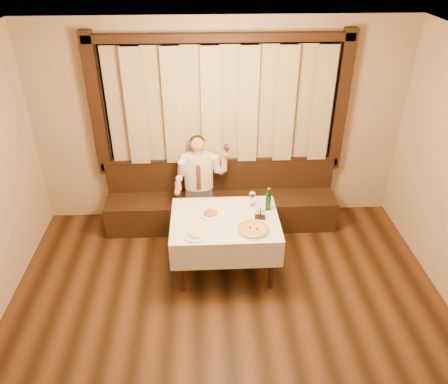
{
  "coord_description": "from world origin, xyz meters",
  "views": [
    {
      "loc": [
        -0.22,
        -2.51,
        3.67
      ],
      "look_at": [
        0.0,
        1.9,
        1.0
      ],
      "focal_mm": 35.0,
      "sensor_mm": 36.0,
      "label": 1
    }
  ],
  "objects_px": {
    "seated_man": "(199,177)",
    "dining_table": "(225,226)",
    "cruet_caddy": "(260,215)",
    "pizza": "(253,229)",
    "banquette": "(221,204)",
    "pasta_red": "(210,212)",
    "green_bottle": "(268,200)",
    "pasta_cream": "(195,233)"
  },
  "relations": [
    {
      "from": "seated_man",
      "to": "dining_table",
      "type": "bearing_deg",
      "value": -72.16
    },
    {
      "from": "cruet_caddy",
      "to": "seated_man",
      "type": "xyz_separation_m",
      "value": [
        -0.71,
        0.95,
        -0.01
      ]
    },
    {
      "from": "cruet_caddy",
      "to": "seated_man",
      "type": "bearing_deg",
      "value": 138.29
    },
    {
      "from": "pizza",
      "to": "seated_man",
      "type": "bearing_deg",
      "value": 117.04
    },
    {
      "from": "banquette",
      "to": "pasta_red",
      "type": "height_order",
      "value": "banquette"
    },
    {
      "from": "pizza",
      "to": "green_bottle",
      "type": "relative_size",
      "value": 1.26
    },
    {
      "from": "banquette",
      "to": "green_bottle",
      "type": "xyz_separation_m",
      "value": [
        0.53,
        -0.85,
        0.57
      ]
    },
    {
      "from": "seated_man",
      "to": "green_bottle",
      "type": "bearing_deg",
      "value": -42.63
    },
    {
      "from": "cruet_caddy",
      "to": "green_bottle",
      "type": "bearing_deg",
      "value": 69.22
    },
    {
      "from": "pasta_red",
      "to": "green_bottle",
      "type": "relative_size",
      "value": 0.9
    },
    {
      "from": "pizza",
      "to": "dining_table",
      "type": "bearing_deg",
      "value": 140.3
    },
    {
      "from": "pasta_red",
      "to": "banquette",
      "type": "bearing_deg",
      "value": 79.73
    },
    {
      "from": "dining_table",
      "to": "pasta_red",
      "type": "relative_size",
      "value": 4.72
    },
    {
      "from": "pasta_cream",
      "to": "cruet_caddy",
      "type": "xyz_separation_m",
      "value": [
        0.76,
        0.3,
        0.01
      ]
    },
    {
      "from": "pizza",
      "to": "green_bottle",
      "type": "distance_m",
      "value": 0.49
    },
    {
      "from": "green_bottle",
      "to": "cruet_caddy",
      "type": "xyz_separation_m",
      "value": [
        -0.12,
        -0.19,
        -0.08
      ]
    },
    {
      "from": "banquette",
      "to": "cruet_caddy",
      "type": "bearing_deg",
      "value": -68.33
    },
    {
      "from": "dining_table",
      "to": "cruet_caddy",
      "type": "relative_size",
      "value": 9.48
    },
    {
      "from": "green_bottle",
      "to": "cruet_caddy",
      "type": "distance_m",
      "value": 0.23
    },
    {
      "from": "pasta_cream",
      "to": "seated_man",
      "type": "height_order",
      "value": "seated_man"
    },
    {
      "from": "banquette",
      "to": "pizza",
      "type": "bearing_deg",
      "value": -76.54
    },
    {
      "from": "pasta_red",
      "to": "green_bottle",
      "type": "height_order",
      "value": "green_bottle"
    },
    {
      "from": "pizza",
      "to": "pasta_cream",
      "type": "height_order",
      "value": "pasta_cream"
    },
    {
      "from": "banquette",
      "to": "cruet_caddy",
      "type": "xyz_separation_m",
      "value": [
        0.41,
        -1.04,
        0.49
      ]
    },
    {
      "from": "pasta_red",
      "to": "cruet_caddy",
      "type": "bearing_deg",
      "value": -10.78
    },
    {
      "from": "green_bottle",
      "to": "seated_man",
      "type": "distance_m",
      "value": 1.13
    },
    {
      "from": "pasta_cream",
      "to": "seated_man",
      "type": "xyz_separation_m",
      "value": [
        0.04,
        1.25,
        0.0
      ]
    },
    {
      "from": "pasta_cream",
      "to": "green_bottle",
      "type": "bearing_deg",
      "value": 29.22
    },
    {
      "from": "pasta_cream",
      "to": "cruet_caddy",
      "type": "distance_m",
      "value": 0.82
    },
    {
      "from": "green_bottle",
      "to": "cruet_caddy",
      "type": "relative_size",
      "value": 2.22
    },
    {
      "from": "banquette",
      "to": "pasta_red",
      "type": "relative_size",
      "value": 11.88
    },
    {
      "from": "pasta_red",
      "to": "cruet_caddy",
      "type": "distance_m",
      "value": 0.59
    },
    {
      "from": "pasta_cream",
      "to": "seated_man",
      "type": "distance_m",
      "value": 1.26
    },
    {
      "from": "pizza",
      "to": "pasta_red",
      "type": "xyz_separation_m",
      "value": [
        -0.47,
        0.35,
        0.02
      ]
    },
    {
      "from": "pizza",
      "to": "pasta_cream",
      "type": "distance_m",
      "value": 0.65
    },
    {
      "from": "green_bottle",
      "to": "seated_man",
      "type": "bearing_deg",
      "value": 137.37
    },
    {
      "from": "dining_table",
      "to": "green_bottle",
      "type": "bearing_deg",
      "value": 17.79
    },
    {
      "from": "pizza",
      "to": "green_bottle",
      "type": "height_order",
      "value": "green_bottle"
    },
    {
      "from": "pasta_red",
      "to": "pasta_cream",
      "type": "distance_m",
      "value": 0.45
    },
    {
      "from": "pizza",
      "to": "green_bottle",
      "type": "bearing_deg",
      "value": 62.12
    },
    {
      "from": "pizza",
      "to": "pasta_cream",
      "type": "xyz_separation_m",
      "value": [
        -0.65,
        -0.07,
        0.02
      ]
    },
    {
      "from": "dining_table",
      "to": "pizza",
      "type": "bearing_deg",
      "value": -39.7
    }
  ]
}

